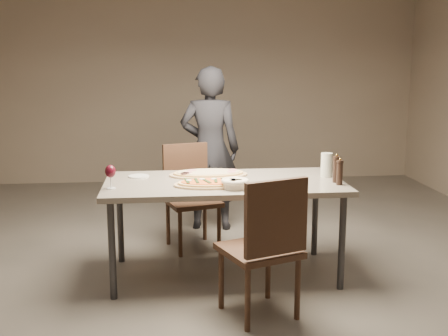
{
  "coord_description": "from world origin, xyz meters",
  "views": [
    {
      "loc": [
        -0.43,
        -4.13,
        1.67
      ],
      "look_at": [
        0.0,
        0.0,
        0.85
      ],
      "focal_mm": 45.0,
      "sensor_mm": 36.0,
      "label": 1
    }
  ],
  "objects": [
    {
      "name": "pepper_mill_right",
      "position": [
        0.83,
        -0.14,
        0.85
      ],
      "size": [
        0.06,
        0.06,
        0.22
      ],
      "rotation": [
        0.0,
        0.0,
        0.12
      ],
      "color": "black",
      "rests_on": "dining_table"
    },
    {
      "name": "zucchini_pizza",
      "position": [
        -0.11,
        -0.15,
        0.77
      ],
      "size": [
        0.55,
        0.3,
        0.05
      ],
      "rotation": [
        0.0,
        0.0,
        0.02
      ],
      "color": "tan",
      "rests_on": "dining_table"
    },
    {
      "name": "side_plate",
      "position": [
        -0.65,
        0.22,
        0.76
      ],
      "size": [
        0.16,
        0.16,
        0.01
      ],
      "rotation": [
        0.0,
        0.0,
        -0.02
      ],
      "color": "white",
      "rests_on": "dining_table"
    },
    {
      "name": "bread_basket",
      "position": [
        0.05,
        -0.26,
        0.79
      ],
      "size": [
        0.2,
        0.2,
        0.07
      ],
      "rotation": [
        0.0,
        0.0,
        -0.22
      ],
      "color": "beige",
      "rests_on": "dining_table"
    },
    {
      "name": "room",
      "position": [
        0.0,
        0.0,
        1.4
      ],
      "size": [
        7.0,
        7.0,
        7.0
      ],
      "color": "#5E5851",
      "rests_on": "ground"
    },
    {
      "name": "wine_glass",
      "position": [
        -0.83,
        -0.17,
        0.87
      ],
      "size": [
        0.08,
        0.08,
        0.17
      ],
      "rotation": [
        0.0,
        0.0,
        0.01
      ],
      "color": "silver",
      "rests_on": "dining_table"
    },
    {
      "name": "chair_near",
      "position": [
        0.19,
        -0.79,
        0.53
      ],
      "size": [
        0.58,
        0.58,
        0.95
      ],
      "rotation": [
        0.0,
        0.0,
        0.36
      ],
      "color": "#3C2519",
      "rests_on": "ground"
    },
    {
      "name": "diner",
      "position": [
        -0.01,
        1.25,
        0.8
      ],
      "size": [
        0.64,
        0.47,
        1.59
      ],
      "primitive_type": "imported",
      "rotation": [
        0.0,
        0.0,
        2.98
      ],
      "color": "black",
      "rests_on": "ground"
    },
    {
      "name": "carafe",
      "position": [
        0.82,
        0.07,
        0.84
      ],
      "size": [
        0.09,
        0.09,
        0.19
      ],
      "rotation": [
        0.0,
        0.0,
        -0.41
      ],
      "color": "silver",
      "rests_on": "dining_table"
    },
    {
      "name": "dining_table",
      "position": [
        0.0,
        0.0,
        0.69
      ],
      "size": [
        1.8,
        0.9,
        0.75
      ],
      "color": "slate",
      "rests_on": "ground"
    },
    {
      "name": "oil_dish",
      "position": [
        0.04,
        0.24,
        0.76
      ],
      "size": [
        0.13,
        0.13,
        0.01
      ],
      "rotation": [
        0.0,
        0.0,
        -0.32
      ],
      "color": "white",
      "rests_on": "dining_table"
    },
    {
      "name": "pepper_mill_left",
      "position": [
        0.83,
        -0.22,
        0.84
      ],
      "size": [
        0.05,
        0.05,
        0.2
      ],
      "rotation": [
        0.0,
        0.0,
        -0.39
      ],
      "color": "black",
      "rests_on": "dining_table"
    },
    {
      "name": "chair_far",
      "position": [
        -0.23,
        0.74,
        0.51
      ],
      "size": [
        0.54,
        0.54,
        0.91
      ],
      "rotation": [
        0.0,
        0.0,
        3.43
      ],
      "color": "#3C2519",
      "rests_on": "ground"
    },
    {
      "name": "ham_pizza",
      "position": [
        -0.1,
        0.2,
        0.77
      ],
      "size": [
        0.62,
        0.34,
        0.04
      ],
      "rotation": [
        0.0,
        0.0,
        -0.2
      ],
      "color": "tan",
      "rests_on": "dining_table"
    }
  ]
}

